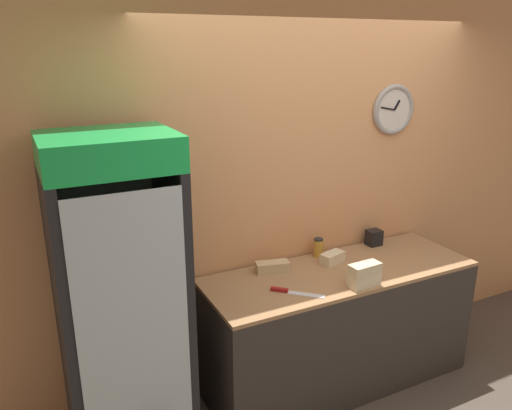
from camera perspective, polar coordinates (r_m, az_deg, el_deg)
wall_back at (r=3.60m, az=6.57°, el=1.92°), size 5.20×0.09×2.70m
prep_counter at (r=3.68m, az=9.28°, el=-13.50°), size 1.90×0.66×0.87m
beverage_cooler at (r=2.92m, az=-15.45°, el=-9.21°), size 0.66×0.63×1.92m
sandwich_stack_bottom at (r=3.27m, az=12.23°, el=-8.44°), size 0.21×0.11×0.08m
sandwich_stack_middle at (r=3.24m, az=12.32°, el=-7.21°), size 0.21×0.11×0.08m
sandwich_flat_left at (r=3.40m, az=1.89°, el=-7.04°), size 0.24×0.14×0.07m
sandwich_flat_right at (r=3.56m, az=8.73°, el=-5.98°), size 0.20×0.14×0.08m
chefs_knife at (r=3.14m, az=3.89°, el=-9.85°), size 0.27×0.26×0.02m
condiment_jar at (r=3.65m, az=7.14°, el=-4.84°), size 0.07×0.07×0.14m
napkin_dispenser at (r=3.93m, az=13.33°, el=-3.64°), size 0.11×0.09×0.12m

